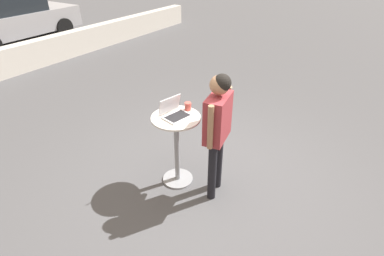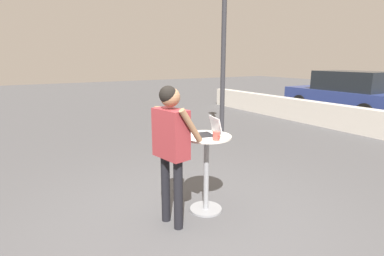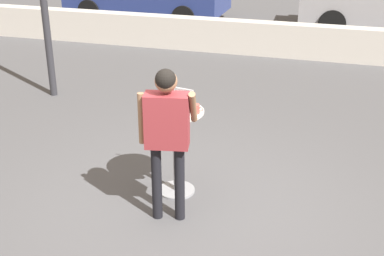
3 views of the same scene
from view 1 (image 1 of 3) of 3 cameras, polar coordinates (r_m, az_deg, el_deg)
The scene contains 6 objects.
ground_plane at distance 4.43m, azimuth 3.35°, elevation -9.77°, with size 50.00×50.00×0.00m, color #4C4C4F.
cafe_table at distance 4.03m, azimuth -2.94°, elevation -2.57°, with size 0.64×0.64×1.05m.
laptop at distance 3.83m, azimuth -3.33°, elevation 2.98°, with size 0.39×0.36×0.24m.
coffee_mug at distance 3.97m, azimuth -0.79°, elevation 4.15°, with size 0.13×0.09×0.11m.
standing_person at distance 3.60m, azimuth 4.90°, elevation 1.11°, with size 0.60×0.45×1.72m.
parked_car_near_street at distance 12.32m, azimuth -31.33°, elevation 17.35°, with size 4.38×1.97×1.55m.
Camera 1 is at (-2.91, -1.62, 2.93)m, focal length 28.00 mm.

